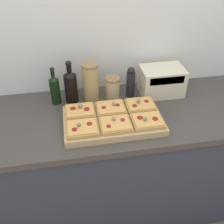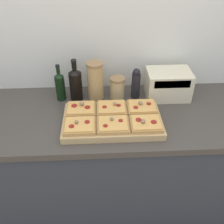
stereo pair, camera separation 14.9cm
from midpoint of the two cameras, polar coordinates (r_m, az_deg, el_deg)
name	(u,v)px [view 2 (the right image)]	position (r m, az deg, el deg)	size (l,w,h in m)	color
wall_back	(117,33)	(1.73, 3.75, 16.73)	(6.00, 0.06, 2.50)	silver
kitchen_counter	(119,163)	(1.89, 3.92, -11.11)	(2.63, 0.67, 0.88)	#333842
cutting_board	(112,121)	(1.49, 2.92, -2.04)	(0.56, 0.33, 0.04)	tan
pizza_slice_back_left	(81,109)	(1.53, -4.01, 0.58)	(0.17, 0.14, 0.05)	tan
pizza_slice_back_center	(112,108)	(1.53, 2.70, 0.75)	(0.17, 0.14, 0.05)	tan
pizza_slice_back_right	(142,107)	(1.56, 9.26, 0.95)	(0.17, 0.14, 0.05)	tan
pizza_slice_front_left	(80,126)	(1.41, -4.06, -3.11)	(0.17, 0.14, 0.05)	tan
pizza_slice_front_center	(113,125)	(1.41, 3.25, -2.87)	(0.17, 0.14, 0.05)	tan
pizza_slice_front_right	(146,124)	(1.44, 10.36, -2.60)	(0.17, 0.14, 0.05)	tan
olive_oil_bottle	(60,86)	(1.68, -8.75, 5.61)	(0.06, 0.06, 0.24)	black
wine_bottle	(76,83)	(1.66, -5.37, 6.12)	(0.08, 0.08, 0.27)	black
grain_jar_tall	(95,81)	(1.66, -1.06, 6.67)	(0.10, 0.10, 0.25)	tan
grain_jar_short	(117,88)	(1.69, 3.70, 5.20)	(0.10, 0.10, 0.14)	tan
pepper_mill	(136,83)	(1.70, 7.75, 6.09)	(0.06, 0.06, 0.21)	black
toaster_oven	(168,84)	(1.75, 14.52, 5.82)	(0.30, 0.19, 0.18)	beige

